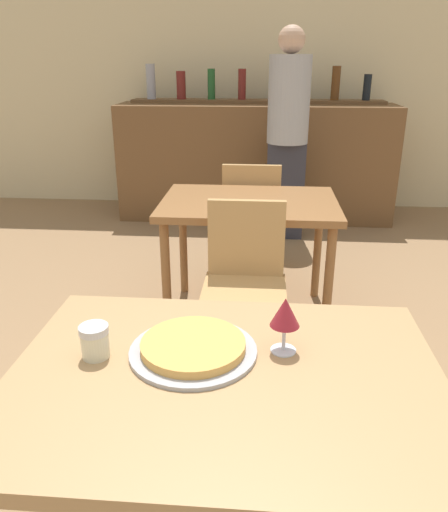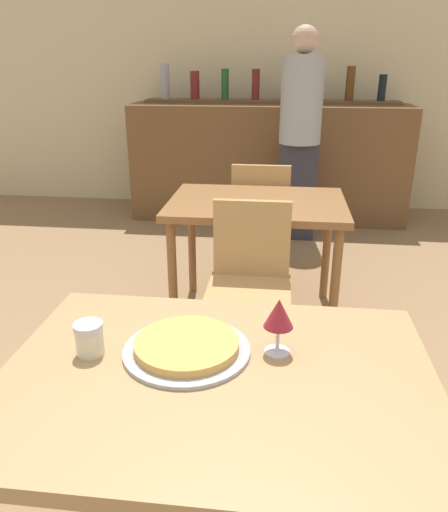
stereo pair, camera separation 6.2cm
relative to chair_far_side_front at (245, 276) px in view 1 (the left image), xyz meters
name	(u,v)px [view 1 (the left image)]	position (x,y,z in m)	size (l,w,h in m)	color
wall_back	(258,67)	(-0.01, 3.11, 0.90)	(8.00, 0.05, 2.80)	beige
dining_table_near	(225,400)	(-0.01, -1.16, 0.16)	(1.11, 0.81, 0.74)	#A87F51
dining_table_far	(249,216)	(0.00, 0.53, 0.14)	(1.00, 0.72, 0.73)	brown
bar_counter	(255,162)	(-0.01, 2.60, 0.04)	(2.60, 0.56, 1.08)	brown
bar_back_shelf	(253,94)	(-0.04, 2.74, 0.67)	(2.39, 0.24, 0.35)	brown
chair_far_side_front	(245,276)	(0.00, 0.00, 0.00)	(0.40, 0.40, 0.85)	tan
chair_far_side_back	(251,213)	(0.00, 1.07, 0.00)	(0.40, 0.40, 0.85)	tan
pizza_tray	(193,348)	(-0.10, -1.08, 0.26)	(0.35, 0.35, 0.04)	#A3A3A8
cheese_shaker	(95,341)	(-0.36, -1.11, 0.29)	(0.08, 0.08, 0.09)	beige
person_standing	(288,129)	(0.26, 2.02, 0.44)	(0.34, 0.34, 1.72)	#2D2D38
wine_glass	(285,314)	(0.14, -1.05, 0.36)	(0.08, 0.08, 0.16)	silver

